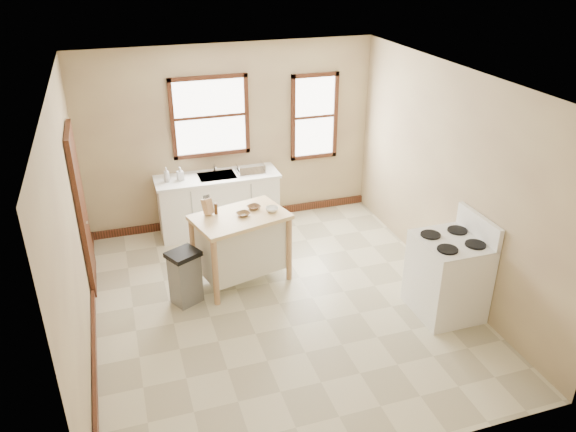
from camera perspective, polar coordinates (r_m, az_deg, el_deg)
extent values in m
plane|color=beige|center=(7.13, -0.88, -8.90)|extent=(5.00, 5.00, 0.00)
plane|color=white|center=(5.97, -1.07, 13.62)|extent=(5.00, 5.00, 0.00)
cube|color=#C8B583|center=(8.69, -5.85, 7.99)|extent=(4.50, 0.04, 2.80)
cube|color=#C8B583|center=(6.23, -21.18, -1.43)|extent=(0.04, 5.00, 2.80)
cube|color=#C8B583|center=(7.35, 16.10, 3.58)|extent=(0.04, 5.00, 2.80)
cube|color=black|center=(7.55, -20.24, 0.65)|extent=(0.06, 0.90, 2.10)
cube|color=black|center=(9.17, -5.43, -0.04)|extent=(4.50, 0.04, 0.12)
cube|color=black|center=(6.91, -19.11, -11.28)|extent=(0.04, 5.00, 0.12)
cylinder|color=silver|center=(8.64, -7.51, 5.20)|extent=(0.03, 0.03, 0.22)
imported|color=#B2B2B2|center=(8.38, -12.24, 4.13)|extent=(0.10, 0.10, 0.22)
imported|color=#B2B2B2|center=(8.41, -10.90, 4.26)|extent=(0.11, 0.11, 0.20)
cylinder|color=#3E2410|center=(7.19, -7.33, 0.75)|extent=(0.05, 0.05, 0.15)
imported|color=brown|center=(7.14, -4.57, 0.20)|extent=(0.22, 0.22, 0.04)
imported|color=brown|center=(7.31, -3.49, 0.89)|extent=(0.22, 0.22, 0.04)
imported|color=white|center=(7.22, -1.64, 0.67)|extent=(0.23, 0.23, 0.05)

